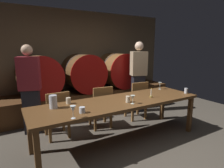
# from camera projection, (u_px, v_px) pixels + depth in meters

# --- Properties ---
(ground_plane) EXTENTS (7.33, 7.33, 0.00)m
(ground_plane) POSITION_uv_depth(u_px,v_px,m) (134.00, 148.00, 3.08)
(ground_plane) COLOR #4C443A
(back_wall) EXTENTS (5.64, 0.24, 2.59)m
(back_wall) POSITION_uv_depth(u_px,v_px,m) (75.00, 60.00, 5.17)
(back_wall) COLOR brown
(back_wall) RESTS_ON ground
(barrel_shelf) EXTENTS (5.08, 0.90, 0.52)m
(barrel_shelf) POSITION_uv_depth(u_px,v_px,m) (83.00, 100.00, 4.91)
(barrel_shelf) COLOR #4C2D16
(barrel_shelf) RESTS_ON ground
(wine_barrel_left) EXTENTS (0.95, 0.93, 0.95)m
(wine_barrel_left) POSITION_uv_depth(u_px,v_px,m) (39.00, 76.00, 4.23)
(wine_barrel_left) COLOR brown
(wine_barrel_left) RESTS_ON barrel_shelf
(wine_barrel_center) EXTENTS (0.95, 0.93, 0.95)m
(wine_barrel_center) POSITION_uv_depth(u_px,v_px,m) (83.00, 73.00, 4.77)
(wine_barrel_center) COLOR #513319
(wine_barrel_center) RESTS_ON barrel_shelf
(wine_barrel_right) EXTENTS (0.95, 0.93, 0.95)m
(wine_barrel_right) POSITION_uv_depth(u_px,v_px,m) (117.00, 70.00, 5.28)
(wine_barrel_right) COLOR brown
(wine_barrel_right) RESTS_ON barrel_shelf
(dining_table) EXTENTS (2.96, 0.85, 0.75)m
(dining_table) POSITION_uv_depth(u_px,v_px,m) (119.00, 104.00, 3.17)
(dining_table) COLOR brown
(dining_table) RESTS_ON ground
(chair_left) EXTENTS (0.41, 0.41, 0.88)m
(chair_left) POSITION_uv_depth(u_px,v_px,m) (57.00, 113.00, 3.33)
(chair_left) COLOR brown
(chair_left) RESTS_ON ground
(chair_center) EXTENTS (0.44, 0.44, 0.88)m
(chair_center) POSITION_uv_depth(u_px,v_px,m) (101.00, 105.00, 3.75)
(chair_center) COLOR brown
(chair_center) RESTS_ON ground
(chair_right) EXTENTS (0.45, 0.45, 0.88)m
(chair_right) POSITION_uv_depth(u_px,v_px,m) (137.00, 99.00, 4.23)
(chair_right) COLOR brown
(chair_right) RESTS_ON ground
(guest_left) EXTENTS (0.44, 0.35, 1.69)m
(guest_left) POSITION_uv_depth(u_px,v_px,m) (30.00, 89.00, 3.48)
(guest_left) COLOR black
(guest_left) RESTS_ON ground
(guest_right) EXTENTS (0.43, 0.34, 1.77)m
(guest_right) POSITION_uv_depth(u_px,v_px,m) (138.00, 76.00, 4.66)
(guest_right) COLOR black
(guest_right) RESTS_ON ground
(candle_center) EXTENTS (0.05, 0.05, 0.18)m
(candle_center) POSITION_uv_depth(u_px,v_px,m) (151.00, 95.00, 3.36)
(candle_center) COLOR olive
(candle_center) RESTS_ON dining_table
(pitcher) EXTENTS (0.12, 0.12, 0.20)m
(pitcher) POSITION_uv_depth(u_px,v_px,m) (53.00, 102.00, 2.76)
(pitcher) COLOR silver
(pitcher) RESTS_ON dining_table
(wine_glass_left) EXTENTS (0.07, 0.07, 0.17)m
(wine_glass_left) POSITION_uv_depth(u_px,v_px,m) (73.00, 109.00, 2.36)
(wine_glass_left) COLOR white
(wine_glass_left) RESTS_ON dining_table
(wine_glass_center) EXTENTS (0.08, 0.08, 0.14)m
(wine_glass_center) POSITION_uv_depth(u_px,v_px,m) (133.00, 98.00, 2.97)
(wine_glass_center) COLOR silver
(wine_glass_center) RESTS_ON dining_table
(wine_glass_right) EXTENTS (0.08, 0.08, 0.15)m
(wine_glass_right) POSITION_uv_depth(u_px,v_px,m) (160.00, 84.00, 3.99)
(wine_glass_right) COLOR silver
(wine_glass_right) RESTS_ON dining_table
(cup_far_left) EXTENTS (0.07, 0.07, 0.10)m
(cup_far_left) POSITION_uv_depth(u_px,v_px,m) (68.00, 101.00, 2.98)
(cup_far_left) COLOR beige
(cup_far_left) RESTS_ON dining_table
(cup_center_left) EXTENTS (0.08, 0.08, 0.08)m
(cup_center_left) POSITION_uv_depth(u_px,v_px,m) (82.00, 110.00, 2.58)
(cup_center_left) COLOR silver
(cup_center_left) RESTS_ON dining_table
(cup_center_right) EXTENTS (0.07, 0.07, 0.11)m
(cup_center_right) POSITION_uv_depth(u_px,v_px,m) (128.00, 99.00, 3.06)
(cup_center_right) COLOR beige
(cup_center_right) RESTS_ON dining_table
(cup_far_right) EXTENTS (0.06, 0.06, 0.11)m
(cup_far_right) POSITION_uv_depth(u_px,v_px,m) (186.00, 91.00, 3.65)
(cup_far_right) COLOR silver
(cup_far_right) RESTS_ON dining_table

